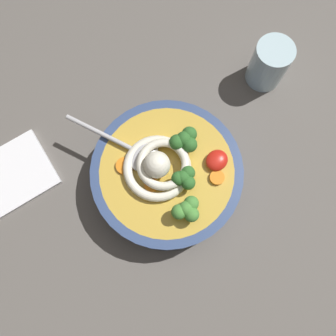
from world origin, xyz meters
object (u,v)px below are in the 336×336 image
Objects in this scene: drinking_glass at (269,64)px; soup_bowl at (168,173)px; folded_napkin at (15,174)px; soup_spoon at (137,151)px; noodle_pile at (158,166)px.

soup_bowl is at bearing -177.65° from drinking_glass.
drinking_glass is at bearing -22.06° from folded_napkin.
drinking_glass is at bearing -116.11° from soup_spoon.
drinking_glass reaches higher than soup_spoon.
noodle_pile is 29.59cm from drinking_glass.
noodle_pile is 0.94× the size of folded_napkin.
noodle_pile reaches higher than drinking_glass.
soup_bowl is 5.03cm from noodle_pile.
soup_spoon is at bearing -39.83° from folded_napkin.
drinking_glass is at bearing 2.35° from soup_bowl.
folded_napkin is at bearing 133.76° from soup_bowl.
drinking_glass reaches higher than soup_bowl.
drinking_glass is at bearing 0.31° from noodle_pile.
drinking_glass is (28.17, 1.16, 1.19)cm from soup_bowl.
soup_bowl is at bearing -46.24° from folded_napkin.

